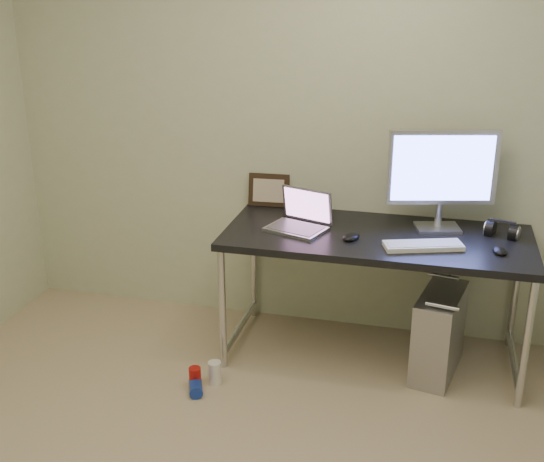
% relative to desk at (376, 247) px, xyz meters
% --- Properties ---
extents(wall_back, '(3.50, 0.02, 2.50)m').
position_rel_desk_xyz_m(wall_back, '(-0.56, 0.36, 0.58)').
color(wall_back, beige).
rests_on(wall_back, ground).
extents(desk, '(1.65, 0.72, 0.75)m').
position_rel_desk_xyz_m(desk, '(0.00, 0.00, 0.00)').
color(desk, black).
rests_on(desk, ground).
extents(tower_computer, '(0.29, 0.49, 0.51)m').
position_rel_desk_xyz_m(tower_computer, '(0.37, -0.09, -0.43)').
color(tower_computer, '#ACACB1').
rests_on(tower_computer, ground).
extents(cable_a, '(0.01, 0.16, 0.69)m').
position_rel_desk_xyz_m(cable_a, '(0.32, 0.31, -0.27)').
color(cable_a, black).
rests_on(cable_a, ground).
extents(cable_b, '(0.02, 0.11, 0.71)m').
position_rel_desk_xyz_m(cable_b, '(0.41, 0.29, -0.29)').
color(cable_b, black).
rests_on(cable_b, ground).
extents(can_red, '(0.08, 0.08, 0.12)m').
position_rel_desk_xyz_m(can_red, '(-0.87, -0.56, -0.62)').
color(can_red, '#B1120F').
rests_on(can_red, ground).
extents(can_white, '(0.07, 0.07, 0.13)m').
position_rel_desk_xyz_m(can_white, '(-0.78, -0.50, -0.61)').
color(can_white, white).
rests_on(can_white, ground).
extents(can_blue, '(0.11, 0.14, 0.07)m').
position_rel_desk_xyz_m(can_blue, '(-0.85, -0.61, -0.64)').
color(can_blue, '#1734A2').
rests_on(can_blue, ground).
extents(laptop, '(0.37, 0.34, 0.21)m').
position_rel_desk_xyz_m(laptop, '(-0.43, -0.00, 0.13)').
color(laptop, '#B7B7BE').
rests_on(laptop, desk).
extents(monitor, '(0.58, 0.22, 0.55)m').
position_rel_desk_xyz_m(monitor, '(0.31, 0.17, 0.40)').
color(monitor, '#B7B7BE').
rests_on(monitor, desk).
extents(keyboard, '(0.42, 0.25, 0.02)m').
position_rel_desk_xyz_m(keyboard, '(0.25, -0.14, 0.09)').
color(keyboard, white).
rests_on(keyboard, desk).
extents(mouse_right, '(0.09, 0.12, 0.04)m').
position_rel_desk_xyz_m(mouse_right, '(0.63, -0.12, 0.09)').
color(mouse_right, black).
rests_on(mouse_right, desk).
extents(mouse_left, '(0.12, 0.14, 0.04)m').
position_rel_desk_xyz_m(mouse_left, '(-0.13, -0.10, 0.10)').
color(mouse_left, black).
rests_on(mouse_left, desk).
extents(headphones, '(0.19, 0.11, 0.11)m').
position_rel_desk_xyz_m(headphones, '(0.65, 0.13, 0.11)').
color(headphones, black).
rests_on(headphones, desk).
extents(picture_frame, '(0.25, 0.09, 0.20)m').
position_rel_desk_xyz_m(picture_frame, '(-0.69, 0.34, 0.18)').
color(picture_frame, black).
rests_on(picture_frame, desk).
extents(webcam, '(0.04, 0.03, 0.11)m').
position_rel_desk_xyz_m(webcam, '(-0.36, 0.28, 0.15)').
color(webcam, silver).
rests_on(webcam, desk).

